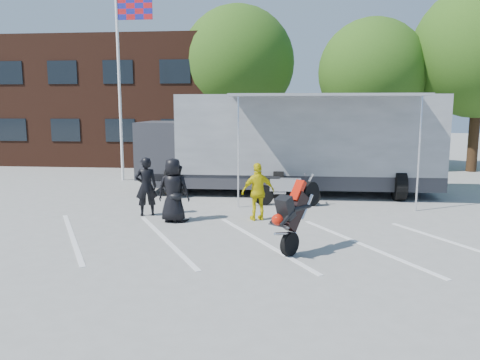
% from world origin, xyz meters
% --- Properties ---
extents(ground, '(100.00, 100.00, 0.00)m').
position_xyz_m(ground, '(0.00, 0.00, 0.00)').
color(ground, gray).
rests_on(ground, ground).
extents(parking_bay_lines, '(18.09, 13.33, 0.01)m').
position_xyz_m(parking_bay_lines, '(0.00, 1.00, 0.01)').
color(parking_bay_lines, white).
rests_on(parking_bay_lines, ground).
extents(office_building, '(18.00, 8.00, 7.00)m').
position_xyz_m(office_building, '(-10.00, 18.00, 3.50)').
color(office_building, '#422115').
rests_on(office_building, ground).
extents(flagpole, '(1.61, 0.12, 8.00)m').
position_xyz_m(flagpole, '(-6.24, 10.00, 5.05)').
color(flagpole, white).
rests_on(flagpole, ground).
extents(tree_left, '(6.12, 6.12, 8.64)m').
position_xyz_m(tree_left, '(-2.00, 16.00, 5.57)').
color(tree_left, '#382314').
rests_on(tree_left, ground).
extents(tree_mid, '(5.44, 5.44, 7.68)m').
position_xyz_m(tree_mid, '(5.00, 15.00, 4.94)').
color(tree_mid, '#382314').
rests_on(tree_mid, ground).
extents(tree_right, '(6.46, 6.46, 9.12)m').
position_xyz_m(tree_right, '(10.00, 14.50, 5.88)').
color(tree_right, '#382314').
rests_on(tree_right, ground).
extents(transporter_truck, '(11.55, 5.63, 3.66)m').
position_xyz_m(transporter_truck, '(0.98, 7.64, 0.00)').
color(transporter_truck, '#989BA1').
rests_on(transporter_truck, ground).
extents(parked_motorcycle, '(2.25, 0.77, 1.17)m').
position_xyz_m(parked_motorcycle, '(0.77, 5.30, 0.00)').
color(parked_motorcycle, '#B1B1B6').
rests_on(parked_motorcycle, ground).
extents(stunt_bike_rider, '(1.47, 1.63, 1.77)m').
position_xyz_m(stunt_bike_rider, '(1.19, 0.48, 0.00)').
color(stunt_bike_rider, black).
rests_on(stunt_bike_rider, ground).
extents(spectator_leather_a, '(0.89, 0.58, 1.82)m').
position_xyz_m(spectator_leather_a, '(-2.43, 2.79, 0.91)').
color(spectator_leather_a, black).
rests_on(spectator_leather_a, ground).
extents(spectator_leather_b, '(0.75, 0.62, 1.76)m').
position_xyz_m(spectator_leather_b, '(-3.42, 3.46, 0.88)').
color(spectator_leather_b, black).
rests_on(spectator_leather_b, ground).
extents(spectator_leather_c, '(0.93, 0.80, 1.64)m').
position_xyz_m(spectator_leather_c, '(-2.38, 2.89, 0.82)').
color(spectator_leather_c, black).
rests_on(spectator_leather_c, ground).
extents(spectator_hivis, '(1.05, 0.74, 1.66)m').
position_xyz_m(spectator_hivis, '(-0.05, 3.23, 0.83)').
color(spectator_hivis, yellow).
rests_on(spectator_hivis, ground).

